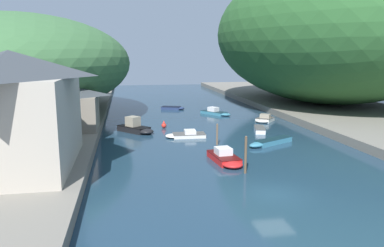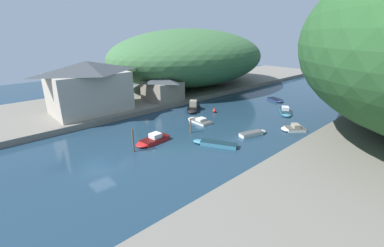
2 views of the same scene
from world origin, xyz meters
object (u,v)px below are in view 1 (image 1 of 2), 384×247
boat_yellow_tender (259,129)px  boat_near_quay (269,142)px  boat_far_upstream (136,128)px  channel_buoy_near (164,125)px  boat_white_cruiser (174,108)px  boat_moored_right (216,112)px  boat_far_right_bank (185,135)px  waterfront_building (13,108)px  person_on_quay (79,122)px  person_by_boathouse (84,121)px  boat_open_rowboat (226,158)px  boat_mid_channel (264,119)px  boathouse_shed (65,106)px

boat_yellow_tender → boat_near_quay: (-1.58, -7.26, 0.00)m
boat_far_upstream → channel_buoy_near: 4.28m
boat_yellow_tender → boat_white_cruiser: boat_yellow_tender is taller
boat_moored_right → boat_far_right_bank: size_ratio=1.15×
waterfront_building → boat_white_cruiser: 38.93m
boat_moored_right → boat_near_quay: 20.83m
person_on_quay → person_by_boathouse: size_ratio=1.00×
boat_yellow_tender → boat_open_rowboat: (-7.93, -12.92, 0.11)m
waterfront_building → boat_far_right_bank: 20.21m
boat_mid_channel → boat_far_upstream: (-18.41, -4.26, 0.23)m
boat_moored_right → channel_buoy_near: 13.48m
boathouse_shed → boat_far_upstream: boathouse_shed is taller
boat_moored_right → boat_open_rowboat: boat_open_rowboat is taller
boat_far_upstream → person_by_boathouse: size_ratio=3.11×
boat_white_cruiser → boat_near_quay: (6.71, -27.80, 0.05)m
boat_far_right_bank → person_by_boathouse: (-11.55, 1.81, 1.67)m
boat_mid_channel → channel_buoy_near: (-14.75, -2.05, 0.05)m
boat_yellow_tender → boat_moored_right: bearing=115.5°
channel_buoy_near → boathouse_shed: bearing=-163.5°
boat_yellow_tender → person_on_quay: (-21.97, -0.50, 1.66)m
boat_yellow_tender → boat_far_right_bank: bearing=-152.6°
channel_buoy_near → boat_yellow_tender: bearing=-18.7°
boat_open_rowboat → boat_far_upstream: (-7.49, 14.69, 0.18)m
boat_open_rowboat → boat_far_right_bank: size_ratio=1.11×
boat_mid_channel → person_by_boathouse: (-24.42, -6.22, 1.61)m
boat_far_right_bank → channel_buoy_near: channel_buoy_near is taller
boat_white_cruiser → person_by_boathouse: bearing=-11.9°
boat_open_rowboat → boat_far_upstream: size_ratio=1.01×
boat_mid_channel → person_by_boathouse: size_ratio=2.36×
waterfront_building → person_on_quay: (3.19, 13.64, -3.62)m
boat_white_cruiser → boat_near_quay: size_ratio=0.73×
boat_yellow_tender → channel_buoy_near: channel_buoy_near is taller
boat_moored_right → boat_open_rowboat: (-5.65, -26.48, 0.04)m
boat_near_quay → person_by_boathouse: 21.14m
boat_far_right_bank → boat_moored_right: bearing=-23.7°
boat_mid_channel → person_on_quay: 25.84m
boat_mid_channel → boat_moored_right: bearing=-15.7°
waterfront_building → boat_far_upstream: (9.73, 15.91, -5.00)m
boathouse_shed → boat_mid_channel: bearing=11.8°
boathouse_shed → boat_far_right_bank: size_ratio=1.64×
waterfront_building → channel_buoy_near: waterfront_building is taller
boat_yellow_tender → person_by_boathouse: person_by_boathouse is taller
boat_mid_channel → boat_far_right_bank: 15.17m
boathouse_shed → boat_near_quay: (21.97, -7.75, -3.37)m
boat_yellow_tender → waterfront_building: bearing=-134.7°
boat_moored_right → boat_far_upstream: bearing=6.4°
boat_far_right_bank → person_by_boathouse: bearing=83.5°
boathouse_shed → boat_white_cruiser: 25.43m
boat_moored_right → waterfront_building: bearing=14.9°
boat_far_upstream → boat_mid_channel: bearing=152.8°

